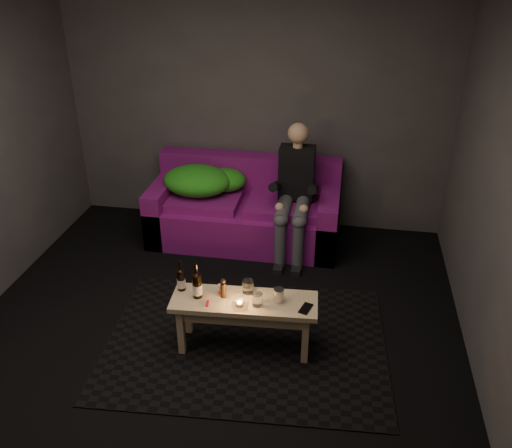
{
  "coord_description": "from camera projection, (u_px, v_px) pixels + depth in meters",
  "views": [
    {
      "loc": [
        0.94,
        -3.14,
        2.86
      ],
      "look_at": [
        0.21,
        1.08,
        0.56
      ],
      "focal_mm": 38.0,
      "sensor_mm": 36.0,
      "label": 1
    }
  ],
  "objects": [
    {
      "name": "floor",
      "position": [
        206.0,
        350.0,
        4.22
      ],
      "size": [
        4.5,
        4.5,
        0.0
      ],
      "primitive_type": "plane",
      "color": "black",
      "rests_on": "ground"
    },
    {
      "name": "room",
      "position": [
        213.0,
        128.0,
        3.85
      ],
      "size": [
        4.5,
        4.5,
        4.5
      ],
      "color": "silver",
      "rests_on": "ground"
    },
    {
      "name": "rug",
      "position": [
        246.0,
        342.0,
        4.3
      ],
      "size": [
        2.29,
        1.73,
        0.01
      ],
      "primitive_type": "cube",
      "rotation": [
        0.0,
        0.0,
        0.07
      ],
      "color": "black",
      "rests_on": "floor"
    },
    {
      "name": "sofa",
      "position": [
        245.0,
        212.0,
        5.66
      ],
      "size": [
        1.92,
        0.87,
        0.83
      ],
      "color": "#7B106A",
      "rests_on": "floor"
    },
    {
      "name": "green_blanket",
      "position": [
        202.0,
        181.0,
        5.57
      ],
      "size": [
        0.85,
        0.58,
        0.29
      ],
      "color": "#24941A",
      "rests_on": "sofa"
    },
    {
      "name": "person",
      "position": [
        295.0,
        189.0,
        5.28
      ],
      "size": [
        0.35,
        0.8,
        1.28
      ],
      "color": "black",
      "rests_on": "sofa"
    },
    {
      "name": "coffee_table",
      "position": [
        244.0,
        308.0,
        4.08
      ],
      "size": [
        1.12,
        0.42,
        0.45
      ],
      "rotation": [
        0.0,
        0.0,
        0.07
      ],
      "color": "tan",
      "rests_on": "rug"
    },
    {
      "name": "beer_bottle_a",
      "position": [
        181.0,
        279.0,
        4.12
      ],
      "size": [
        0.06,
        0.06,
        0.25
      ],
      "color": "black",
      "rests_on": "coffee_table"
    },
    {
      "name": "beer_bottle_b",
      "position": [
        197.0,
        285.0,
        4.03
      ],
      "size": [
        0.07,
        0.07,
        0.29
      ],
      "color": "black",
      "rests_on": "coffee_table"
    },
    {
      "name": "salt_shaker",
      "position": [
        221.0,
        290.0,
        4.08
      ],
      "size": [
        0.04,
        0.04,
        0.09
      ],
      "primitive_type": "cylinder",
      "rotation": [
        0.0,
        0.0,
        -0.02
      ],
      "color": "silver",
      "rests_on": "coffee_table"
    },
    {
      "name": "pepper_mill",
      "position": [
        223.0,
        290.0,
        4.05
      ],
      "size": [
        0.05,
        0.05,
        0.12
      ],
      "primitive_type": "cylinder",
      "rotation": [
        0.0,
        0.0,
        0.04
      ],
      "color": "black",
      "rests_on": "coffee_table"
    },
    {
      "name": "tumbler_back",
      "position": [
        248.0,
        287.0,
        4.11
      ],
      "size": [
        0.09,
        0.09,
        0.1
      ],
      "primitive_type": "cylinder",
      "rotation": [
        0.0,
        0.0,
        0.09
      ],
      "color": "white",
      "rests_on": "coffee_table"
    },
    {
      "name": "tealight",
      "position": [
        240.0,
        303.0,
        3.96
      ],
      "size": [
        0.06,
        0.06,
        0.05
      ],
      "color": "white",
      "rests_on": "coffee_table"
    },
    {
      "name": "tumbler_front",
      "position": [
        257.0,
        299.0,
        3.96
      ],
      "size": [
        0.09,
        0.09,
        0.1
      ],
      "primitive_type": "cylinder",
      "rotation": [
        0.0,
        0.0,
        0.16
      ],
      "color": "white",
      "rests_on": "coffee_table"
    },
    {
      "name": "steel_cup",
      "position": [
        279.0,
        295.0,
        4.0
      ],
      "size": [
        0.1,
        0.1,
        0.11
      ],
      "primitive_type": "cylinder",
      "rotation": [
        0.0,
        0.0,
        0.4
      ],
      "color": "#A9AAAF",
      "rests_on": "coffee_table"
    },
    {
      "name": "smartphone",
      "position": [
        306.0,
        308.0,
        3.94
      ],
      "size": [
        0.11,
        0.15,
        0.01
      ],
      "primitive_type": "cube",
      "rotation": [
        0.0,
        0.0,
        -0.29
      ],
      "color": "black",
      "rests_on": "coffee_table"
    },
    {
      "name": "red_lighter",
      "position": [
        207.0,
        303.0,
        3.99
      ],
      "size": [
        0.03,
        0.07,
        0.01
      ],
      "primitive_type": "cube",
      "rotation": [
        0.0,
        0.0,
        0.12
      ],
      "color": "red",
      "rests_on": "coffee_table"
    }
  ]
}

